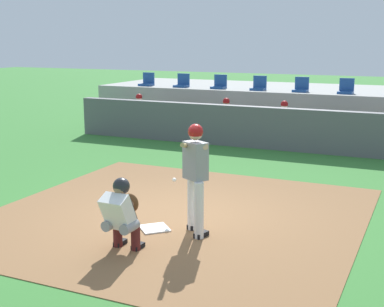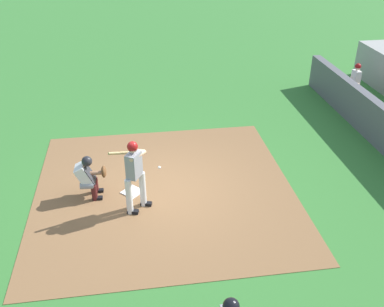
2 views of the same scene
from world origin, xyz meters
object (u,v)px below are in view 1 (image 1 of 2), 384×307
Objects in this scene: dugout_player_2 at (283,122)px; stadium_seat_1 at (182,83)px; stadium_seat_4 at (301,88)px; dugout_player_0 at (137,113)px; batter_at_plate at (195,172)px; stadium_seat_2 at (219,85)px; catcher_crouched at (122,212)px; stadium_seat_5 at (346,89)px; stadium_seat_0 at (147,82)px; stadium_seat_3 at (259,86)px; home_plate at (155,228)px; dugout_player_1 at (225,118)px.

stadium_seat_1 is at bearing 154.65° from dugout_player_2.
dugout_player_0 is at bearing -158.01° from stadium_seat_4.
batter_at_plate is 3.76× the size of stadium_seat_2.
stadium_seat_4 is at bearing 0.00° from stadium_seat_2.
catcher_crouched is at bearing -61.12° from dugout_player_0.
stadium_seat_5 is at bearing 17.43° from dugout_player_0.
stadium_seat_0 is at bearing 117.36° from catcher_crouched.
stadium_seat_4 is (4.33, 0.00, 0.00)m from stadium_seat_1.
stadium_seat_5 is at bearing 82.64° from catcher_crouched.
stadium_seat_3 is at bearing 180.00° from stadium_seat_5.
home_plate is 0.34× the size of dugout_player_1.
home_plate is 1.15m from catcher_crouched.
stadium_seat_5 is (5.78, 0.00, 0.00)m from stadium_seat_1.
dugout_player_2 is 2.21m from stadium_seat_4.
stadium_seat_5 is at bearing 0.00° from stadium_seat_4.
home_plate is 0.21× the size of catcher_crouched.
dugout_player_0 is 2.71× the size of stadium_seat_4.
stadium_seat_5 is at bearing 0.00° from stadium_seat_0.
catcher_crouched is 4.28× the size of stadium_seat_3.
stadium_seat_4 is (0.04, 2.03, 0.86)m from dugout_player_2.
dugout_player_1 is 2.71× the size of stadium_seat_5.
dugout_player_2 is 4.83m from stadium_seat_1.
dugout_player_2 is at bearing -126.09° from stadium_seat_5.
stadium_seat_0 reaches higher than home_plate.
dugout_player_2 is 2.71× the size of stadium_seat_3.
catcher_crouched is at bearing -89.75° from dugout_player_2.
stadium_seat_5 is (4.33, 0.00, 0.00)m from stadium_seat_2.
stadium_seat_5 is (3.34, 2.03, 0.86)m from dugout_player_1.
stadium_seat_4 is (5.04, 2.03, 0.86)m from dugout_player_0.
batter_at_plate is 10.32m from stadium_seat_3.
stadium_seat_2 is 1.00× the size of stadium_seat_5.
catcher_crouched is (-0.69, -1.09, -0.43)m from batter_at_plate.
batter_at_plate is 0.88× the size of catcher_crouched.
stadium_seat_1 is at bearing 70.91° from dugout_player_0.
stadium_seat_1 is (-4.33, 10.18, 1.51)m from home_plate.
stadium_seat_2 is (-2.89, 11.17, 0.93)m from catcher_crouched.
dugout_player_1 is 2.71× the size of stadium_seat_2.
stadium_seat_0 is (-6.47, 10.08, 0.50)m from batter_at_plate.
dugout_player_1 is 2.25m from stadium_seat_3.
dugout_player_2 is at bearing 95.19° from batter_at_plate.
batter_at_plate is at bearing 7.98° from home_plate.
stadium_seat_2 is (-0.99, 2.03, 0.86)m from dugout_player_1.
catcher_crouched is (0.00, -0.99, 0.58)m from home_plate.
stadium_seat_0 is 1.44m from stadium_seat_1.
stadium_seat_0 is 4.33m from stadium_seat_3.
stadium_seat_2 is (-3.58, 10.08, 0.50)m from batter_at_plate.
home_plate is 0.34× the size of dugout_player_0.
stadium_seat_1 reaches higher than dugout_player_2.
dugout_player_0 and dugout_player_1 have the same top height.
stadium_seat_1 reaches higher than dugout_player_1.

